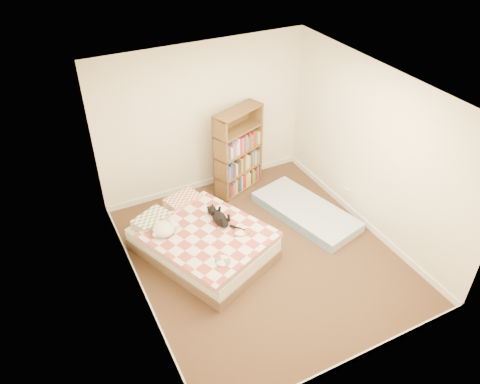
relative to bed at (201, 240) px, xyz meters
name	(u,v)px	position (x,y,z in m)	size (l,w,h in m)	color
room	(265,187)	(0.74, -0.45, 0.97)	(3.51, 4.01, 2.51)	#462E1E
bed	(201,240)	(0.00, 0.00, 0.00)	(1.91, 2.21, 0.50)	brown
bookshelf	(238,160)	(1.19, 1.22, 0.32)	(0.99, 0.61, 1.48)	brown
floor_mattress	(306,212)	(1.80, 0.04, -0.15)	(0.77, 1.72, 0.15)	#7193BD
black_cat	(219,217)	(0.30, 0.03, 0.29)	(0.26, 0.69, 0.16)	black
white_dog	(164,229)	(-0.48, 0.11, 0.30)	(0.44, 0.44, 0.16)	white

